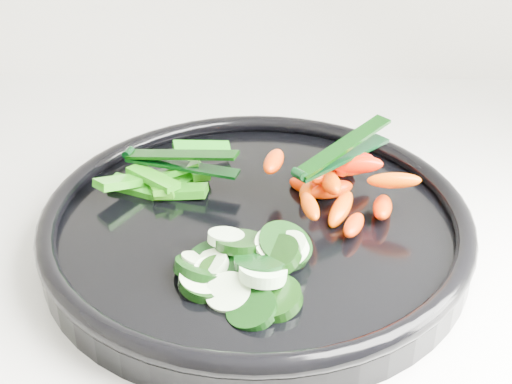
{
  "coord_description": "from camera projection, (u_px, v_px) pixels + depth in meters",
  "views": [
    {
      "loc": [
        -0.62,
        1.11,
        1.3
      ],
      "look_at": [
        -0.64,
        1.62,
        0.99
      ],
      "focal_mm": 50.0,
      "sensor_mm": 36.0,
      "label": 1
    }
  ],
  "objects": [
    {
      "name": "tong_pepper",
      "position": [
        178.0,
        160.0,
        0.66
      ],
      "size": [
        0.11,
        0.05,
        0.02
      ],
      "color": "black",
      "rests_on": "pepper_pile"
    },
    {
      "name": "carrot_pile",
      "position": [
        336.0,
        181.0,
        0.64
      ],
      "size": [
        0.14,
        0.16,
        0.06
      ],
      "color": "#FF4900",
      "rests_on": "veggie_tray"
    },
    {
      "name": "tong_carrot",
      "position": [
        340.0,
        153.0,
        0.62
      ],
      "size": [
        0.09,
        0.09,
        0.02
      ],
      "color": "black",
      "rests_on": "carrot_pile"
    },
    {
      "name": "veggie_tray",
      "position": [
        256.0,
        226.0,
        0.62
      ],
      "size": [
        0.49,
        0.49,
        0.04
      ],
      "color": "black",
      "rests_on": "counter"
    },
    {
      "name": "pepper_pile",
      "position": [
        166.0,
        179.0,
        0.67
      ],
      "size": [
        0.12,
        0.11,
        0.03
      ],
      "color": "#226809",
      "rests_on": "veggie_tray"
    },
    {
      "name": "cucumber_pile",
      "position": [
        238.0,
        268.0,
        0.55
      ],
      "size": [
        0.12,
        0.12,
        0.04
      ],
      "color": "black",
      "rests_on": "veggie_tray"
    }
  ]
}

